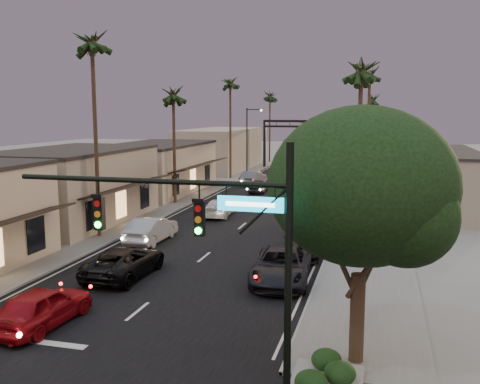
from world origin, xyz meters
The scene contains 30 objects.
ground centered at (0.00, 40.00, 0.00)m, with size 200.00×200.00×0.00m, color slate.
road centered at (0.00, 45.00, 0.00)m, with size 14.00×120.00×0.02m, color black.
sidewalk_left centered at (-9.50, 52.00, 0.06)m, with size 5.00×92.00×0.12m, color slate.
sidewalk_right centered at (9.50, 52.00, 0.06)m, with size 5.00×92.00×0.12m, color slate.
storefront_mid centered at (-13.00, 26.00, 2.75)m, with size 8.00×14.00×5.50m, color gray.
storefront_far centered at (-13.00, 42.00, 2.50)m, with size 8.00×16.00×5.00m, color #BDAA90.
storefront_dist centered at (-13.00, 65.00, 3.00)m, with size 8.00×20.00×6.00m, color gray.
building_right centered at (14.00, 40.00, 2.50)m, with size 8.00×18.00×5.00m, color gray.
traffic_signal centered at (5.69, 4.00, 5.08)m, with size 8.51×0.22×7.80m.
corner_tree centered at (9.48, 7.45, 5.98)m, with size 6.20×6.20×8.80m.
arch centered at (0.00, 70.00, 5.53)m, with size 15.20×0.40×7.27m.
streetlight_right centered at (6.92, 45.00, 5.33)m, with size 2.13×0.30×9.00m.
streetlight_left centered at (-6.92, 58.00, 5.33)m, with size 2.13×0.30×9.00m.
palm_lb centered at (-8.60, 22.00, 13.39)m, with size 3.20×3.20×15.20m.
palm_lc centered at (-8.60, 36.00, 10.47)m, with size 3.20×3.20×12.20m.
palm_ld centered at (-8.60, 55.00, 12.42)m, with size 3.20×3.20×14.20m.
palm_ra centered at (8.60, 24.00, 11.44)m, with size 3.20×3.20×13.20m.
palm_rb centered at (8.60, 44.00, 12.42)m, with size 3.20×3.20×14.20m.
palm_rc centered at (8.60, 64.00, 10.47)m, with size 3.20×3.20×12.20m.
palm_far centered at (-8.30, 78.00, 11.44)m, with size 3.20×3.20×13.20m.
oncoming_red centered at (-3.00, 7.57, 0.82)m, with size 1.94×4.82×1.64m, color maroon.
oncoming_pickup centered at (-2.83, 14.44, 0.79)m, with size 2.62×5.68×1.58m, color black.
oncoming_silver centered at (-4.58, 21.66, 0.85)m, with size 1.79×5.14×1.69m, color #9C9DA1.
oncoming_white centered at (-2.81, 31.24, 0.70)m, with size 1.97×4.84×1.41m, color silver.
oncoming_dgrey centered at (-2.58, 44.63, 0.71)m, with size 1.67×4.16×1.42m, color black.
oncoming_grey_far centered at (-4.46, 50.13, 0.82)m, with size 1.74×4.99×1.64m, color #56565C.
curbside_near centered at (5.28, 15.71, 0.84)m, with size 2.79×6.05×1.68m, color black.
curbside_black centered at (5.65, 21.21, 0.82)m, with size 2.29×5.63×1.63m, color black.
curbside_grey centered at (4.96, 26.71, 0.69)m, with size 1.62×4.02×1.37m, color #47474C.
curbside_far centered at (5.56, 49.02, 0.76)m, with size 1.61×4.61×1.52m, color black.
Camera 1 is at (9.99, -10.25, 8.62)m, focal length 40.00 mm.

